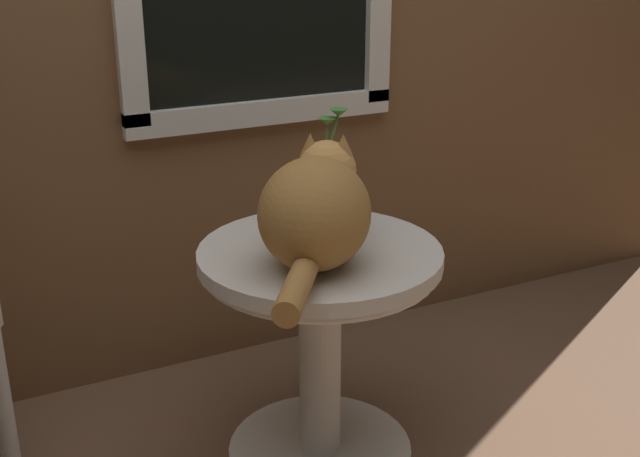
# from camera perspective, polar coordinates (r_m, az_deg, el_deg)

# --- Properties ---
(wicker_side_table) EXTENTS (0.56, 0.56, 0.57)m
(wicker_side_table) POSITION_cam_1_polar(r_m,az_deg,el_deg) (1.92, 0.00, -6.54)
(wicker_side_table) COLOR silver
(wicker_side_table) RESTS_ON ground_plane
(cat) EXTENTS (0.39, 0.51, 0.25)m
(cat) POSITION_cam_1_polar(r_m,az_deg,el_deg) (1.72, -0.30, 1.38)
(cat) COLOR #AD7A3D
(cat) RESTS_ON wicker_side_table
(pewter_vase_with_ivy) EXTENTS (0.11, 0.11, 0.30)m
(pewter_vase_with_ivy) POSITION_cam_1_polar(r_m,az_deg,el_deg) (1.91, 0.44, 2.24)
(pewter_vase_with_ivy) COLOR slate
(pewter_vase_with_ivy) RESTS_ON wicker_side_table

